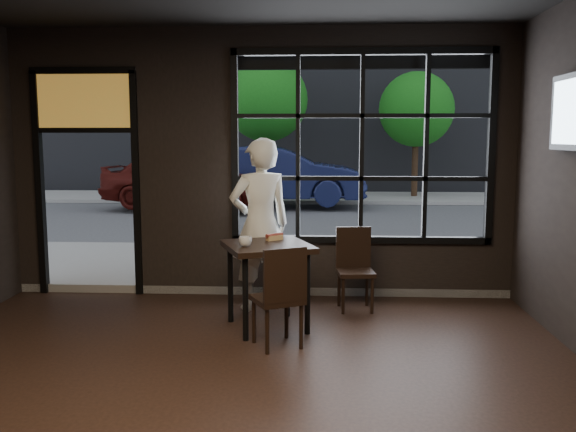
# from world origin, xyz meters

# --- Properties ---
(window_frame) EXTENTS (3.06, 0.12, 2.28)m
(window_frame) POSITION_xyz_m (1.20, 3.50, 1.80)
(window_frame) COLOR black
(window_frame) RESTS_ON ground
(stained_transom) EXTENTS (1.20, 0.06, 0.70)m
(stained_transom) POSITION_xyz_m (-2.10, 3.50, 2.35)
(stained_transom) COLOR orange
(stained_transom) RESTS_ON ground
(street_asphalt) EXTENTS (60.00, 41.00, 0.04)m
(street_asphalt) POSITION_xyz_m (0.00, 24.00, -0.02)
(street_asphalt) COLOR #545456
(street_asphalt) RESTS_ON ground
(building_across) EXTENTS (28.00, 12.00, 15.00)m
(building_across) POSITION_xyz_m (0.00, 23.00, 7.50)
(building_across) COLOR #5B5956
(building_across) RESTS_ON ground
(cafe_table) EXTENTS (1.04, 1.04, 0.87)m
(cafe_table) POSITION_xyz_m (0.19, 2.23, 0.43)
(cafe_table) COLOR black
(cafe_table) RESTS_ON floor
(chair_near) EXTENTS (0.55, 0.55, 0.95)m
(chair_near) POSITION_xyz_m (0.33, 1.70, 0.48)
(chair_near) COLOR black
(chair_near) RESTS_ON floor
(chair_window) EXTENTS (0.44, 0.44, 0.91)m
(chair_window) POSITION_xyz_m (1.12, 2.93, 0.46)
(chair_window) COLOR black
(chair_window) RESTS_ON floor
(man) EXTENTS (0.82, 0.70, 1.91)m
(man) POSITION_xyz_m (0.05, 2.93, 0.96)
(man) COLOR white
(man) RESTS_ON floor
(hotdog) EXTENTS (0.20, 0.19, 0.06)m
(hotdog) POSITION_xyz_m (0.25, 2.46, 0.89)
(hotdog) COLOR tan
(hotdog) RESTS_ON cafe_table
(cup) EXTENTS (0.14, 0.14, 0.10)m
(cup) POSITION_xyz_m (-0.01, 2.08, 0.91)
(cup) COLOR silver
(cup) RESTS_ON cafe_table
(navy_car) EXTENTS (4.80, 1.78, 1.57)m
(navy_car) POSITION_xyz_m (-0.46, 12.62, 0.88)
(navy_car) COLOR #141A40
(navy_car) RESTS_ON street_asphalt
(maroon_car) EXTENTS (4.57, 2.42, 1.48)m
(maroon_car) POSITION_xyz_m (-2.72, 11.80, 0.84)
(maroon_car) COLOR #430D09
(maroon_car) RESTS_ON street_asphalt
(tree_left) EXTENTS (2.48, 2.48, 4.24)m
(tree_left) POSITION_xyz_m (-0.90, 14.63, 2.99)
(tree_left) COLOR #332114
(tree_left) RESTS_ON street_asphalt
(tree_right) EXTENTS (2.26, 2.26, 3.86)m
(tree_right) POSITION_xyz_m (3.62, 15.12, 2.72)
(tree_right) COLOR #332114
(tree_right) RESTS_ON street_asphalt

